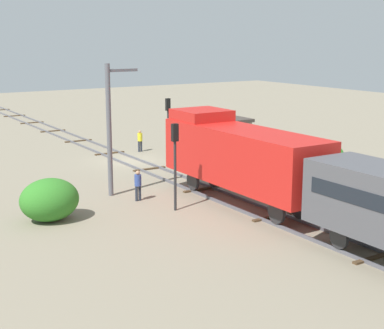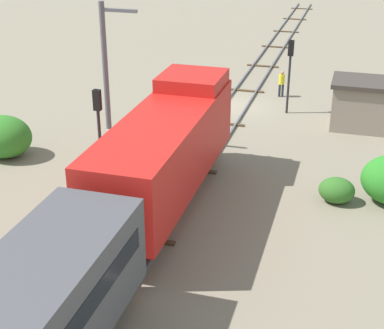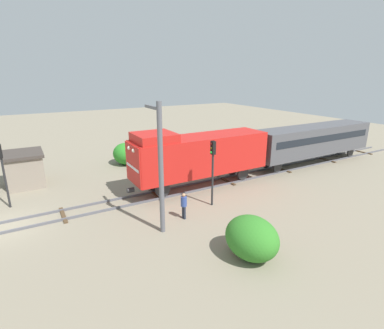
{
  "view_description": "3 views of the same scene",
  "coord_description": "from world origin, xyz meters",
  "px_view_note": "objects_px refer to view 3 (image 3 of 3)",
  "views": [
    {
      "loc": [
        18.35,
        37.73,
        8.84
      ],
      "look_at": [
        -0.35,
        8.13,
        1.21
      ],
      "focal_mm": 55.0,
      "sensor_mm": 36.0,
      "label": 1
    },
    {
      "loc": [
        -7.05,
        34.07,
        12.0
      ],
      "look_at": [
        -0.94,
        12.99,
        1.89
      ],
      "focal_mm": 55.0,
      "sensor_mm": 36.0,
      "label": 2
    },
    {
      "loc": [
        19.24,
        1.68,
        8.75
      ],
      "look_at": [
        0.28,
        12.64,
        2.09
      ],
      "focal_mm": 28.0,
      "sensor_mm": 36.0,
      "label": 3
    }
  ],
  "objects_px": {
    "traffic_signal_mid": "(213,162)",
    "relay_hut": "(25,169)",
    "worker_by_signal": "(184,204)",
    "catenary_mast": "(160,166)",
    "passenger_car_leading": "(313,139)",
    "locomotive": "(199,154)",
    "traffic_signal_near": "(2,165)"
  },
  "relations": [
    {
      "from": "locomotive",
      "to": "relay_hut",
      "type": "distance_m",
      "value": 14.13
    },
    {
      "from": "locomotive",
      "to": "catenary_mast",
      "type": "xyz_separation_m",
      "value": [
        4.93,
        -5.43,
        1.18
      ]
    },
    {
      "from": "traffic_signal_mid",
      "to": "catenary_mast",
      "type": "xyz_separation_m",
      "value": [
        1.53,
        -4.47,
        0.81
      ]
    },
    {
      "from": "traffic_signal_mid",
      "to": "passenger_car_leading",
      "type": "bearing_deg",
      "value": 103.38
    },
    {
      "from": "worker_by_signal",
      "to": "catenary_mast",
      "type": "bearing_deg",
      "value": 167.5
    },
    {
      "from": "passenger_car_leading",
      "to": "traffic_signal_mid",
      "type": "relative_size",
      "value": 3.08
    },
    {
      "from": "passenger_car_leading",
      "to": "catenary_mast",
      "type": "height_order",
      "value": "catenary_mast"
    },
    {
      "from": "traffic_signal_mid",
      "to": "worker_by_signal",
      "type": "bearing_deg",
      "value": -73.17
    },
    {
      "from": "traffic_signal_mid",
      "to": "relay_hut",
      "type": "height_order",
      "value": "traffic_signal_mid"
    },
    {
      "from": "locomotive",
      "to": "traffic_signal_mid",
      "type": "relative_size",
      "value": 2.55
    },
    {
      "from": "traffic_signal_mid",
      "to": "relay_hut",
      "type": "relative_size",
      "value": 1.3
    },
    {
      "from": "passenger_car_leading",
      "to": "traffic_signal_mid",
      "type": "height_order",
      "value": "traffic_signal_mid"
    },
    {
      "from": "worker_by_signal",
      "to": "catenary_mast",
      "type": "distance_m",
      "value": 3.55
    },
    {
      "from": "passenger_car_leading",
      "to": "catenary_mast",
      "type": "xyz_separation_m",
      "value": [
        4.93,
        -18.76,
        1.43
      ]
    },
    {
      "from": "passenger_car_leading",
      "to": "traffic_signal_mid",
      "type": "xyz_separation_m",
      "value": [
        3.4,
        -14.3,
        0.62
      ]
    },
    {
      "from": "locomotive",
      "to": "traffic_signal_near",
      "type": "distance_m",
      "value": 13.5
    },
    {
      "from": "traffic_signal_near",
      "to": "traffic_signal_mid",
      "type": "height_order",
      "value": "traffic_signal_mid"
    },
    {
      "from": "passenger_car_leading",
      "to": "worker_by_signal",
      "type": "bearing_deg",
      "value": -76.07
    },
    {
      "from": "traffic_signal_near",
      "to": "catenary_mast",
      "type": "height_order",
      "value": "catenary_mast"
    },
    {
      "from": "passenger_car_leading",
      "to": "relay_hut",
      "type": "relative_size",
      "value": 4.0
    },
    {
      "from": "locomotive",
      "to": "worker_by_signal",
      "type": "relative_size",
      "value": 6.82
    },
    {
      "from": "traffic_signal_near",
      "to": "worker_by_signal",
      "type": "relative_size",
      "value": 2.59
    },
    {
      "from": "traffic_signal_near",
      "to": "relay_hut",
      "type": "xyz_separation_m",
      "value": [
        -4.3,
        1.22,
        -1.66
      ]
    },
    {
      "from": "passenger_car_leading",
      "to": "traffic_signal_near",
      "type": "distance_m",
      "value": 26.65
    },
    {
      "from": "locomotive",
      "to": "traffic_signal_mid",
      "type": "bearing_deg",
      "value": -15.76
    },
    {
      "from": "relay_hut",
      "to": "passenger_car_leading",
      "type": "bearing_deg",
      "value": 73.44
    },
    {
      "from": "locomotive",
      "to": "traffic_signal_near",
      "type": "xyz_separation_m",
      "value": [
        -3.2,
        -13.11,
        0.28
      ]
    },
    {
      "from": "passenger_car_leading",
      "to": "relay_hut",
      "type": "bearing_deg",
      "value": -106.56
    },
    {
      "from": "catenary_mast",
      "to": "relay_hut",
      "type": "distance_m",
      "value": 14.25
    },
    {
      "from": "worker_by_signal",
      "to": "passenger_car_leading",
      "type": "bearing_deg",
      "value": -20.48
    },
    {
      "from": "locomotive",
      "to": "traffic_signal_mid",
      "type": "distance_m",
      "value": 3.55
    },
    {
      "from": "traffic_signal_near",
      "to": "locomotive",
      "type": "bearing_deg",
      "value": 76.29
    }
  ]
}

